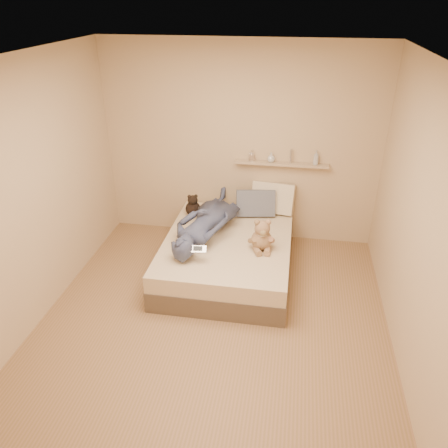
% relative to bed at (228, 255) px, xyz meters
% --- Properties ---
extents(room, '(3.80, 3.80, 3.80)m').
position_rel_bed_xyz_m(room, '(0.00, -0.93, 1.08)').
color(room, '#966D4D').
rests_on(room, ground).
extents(bed, '(1.50, 1.90, 0.45)m').
position_rel_bed_xyz_m(bed, '(0.00, 0.00, 0.00)').
color(bed, brown).
rests_on(bed, floor).
extents(game_console, '(0.19, 0.10, 0.06)m').
position_rel_bed_xyz_m(game_console, '(-0.24, -0.55, 0.39)').
color(game_console, silver).
rests_on(game_console, bed).
extents(teddy_bear, '(0.32, 0.32, 0.39)m').
position_rel_bed_xyz_m(teddy_bear, '(0.42, -0.17, 0.39)').
color(teddy_bear, '#90664F').
rests_on(teddy_bear, bed).
extents(dark_plush, '(0.20, 0.20, 0.30)m').
position_rel_bed_xyz_m(dark_plush, '(-0.55, 0.54, 0.36)').
color(dark_plush, black).
rests_on(dark_plush, bed).
extents(pillow_cream, '(0.58, 0.34, 0.43)m').
position_rel_bed_xyz_m(pillow_cream, '(0.47, 0.83, 0.43)').
color(pillow_cream, beige).
rests_on(pillow_cream, bed).
extents(pillow_grey, '(0.53, 0.32, 0.37)m').
position_rel_bed_xyz_m(pillow_grey, '(0.26, 0.69, 0.40)').
color(pillow_grey, slate).
rests_on(pillow_grey, bed).
extents(person, '(0.92, 1.62, 0.37)m').
position_rel_bed_xyz_m(person, '(-0.26, 0.09, 0.41)').
color(person, '#414A66').
rests_on(person, bed).
extents(wall_shelf, '(1.20, 0.12, 0.03)m').
position_rel_bed_xyz_m(wall_shelf, '(0.55, 0.91, 0.88)').
color(wall_shelf, tan).
rests_on(wall_shelf, wall_back).
extents(shelf_bottles, '(0.91, 0.11, 0.19)m').
position_rel_bed_xyz_m(shelf_bottles, '(0.55, 0.91, 0.97)').
color(shelf_bottles, white).
rests_on(shelf_bottles, wall_shelf).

